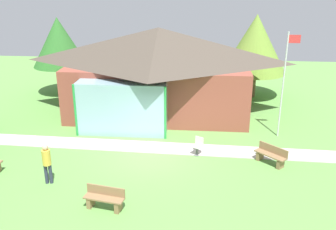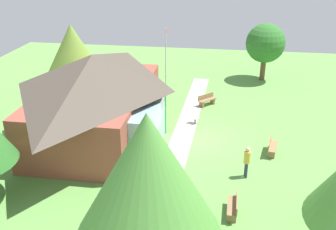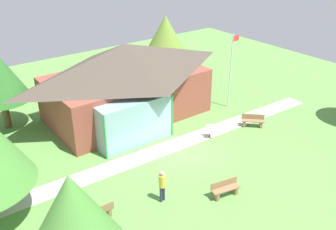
{
  "view_description": "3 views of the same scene",
  "coord_description": "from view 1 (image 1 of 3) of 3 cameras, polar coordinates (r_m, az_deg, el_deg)",
  "views": [
    {
      "loc": [
        2.18,
        -15.93,
        8.05
      ],
      "look_at": [
        0.55,
        2.41,
        1.2
      ],
      "focal_mm": 40.3,
      "sensor_mm": 36.0,
      "label": 1
    },
    {
      "loc": [
        -21.43,
        -1.42,
        11.22
      ],
      "look_at": [
        -0.0,
        1.82,
        1.48
      ],
      "focal_mm": 41.57,
      "sensor_mm": 36.0,
      "label": 2
    },
    {
      "loc": [
        -12.4,
        -14.62,
        11.97
      ],
      "look_at": [
        0.55,
        2.63,
        1.16
      ],
      "focal_mm": 40.1,
      "sensor_mm": 36.0,
      "label": 3
    }
  ],
  "objects": [
    {
      "name": "ground_plane",
      "position": [
        17.98,
        -2.43,
        -6.19
      ],
      "size": [
        44.0,
        44.0,
        0.0
      ],
      "primitive_type": "plane",
      "color": "#609947"
    },
    {
      "name": "pavilion",
      "position": [
        22.79,
        -1.61,
        6.82
      ],
      "size": [
        11.5,
        7.69,
        5.19
      ],
      "color": "brown",
      "rests_on": "ground_plane"
    },
    {
      "name": "footpath",
      "position": [
        18.79,
        -2.07,
        -4.91
      ],
      "size": [
        22.76,
        2.06,
        0.03
      ],
      "primitive_type": "cube",
      "rotation": [
        0.0,
        0.0,
        -0.03
      ],
      "color": "#BCB7B2",
      "rests_on": "ground_plane"
    },
    {
      "name": "flagpole",
      "position": [
        19.99,
        17.16,
        4.96
      ],
      "size": [
        0.64,
        0.08,
        5.49
      ],
      "color": "silver",
      "rests_on": "ground_plane"
    },
    {
      "name": "bench_mid_right",
      "position": [
        17.73,
        15.31,
        -5.91
      ],
      "size": [
        1.39,
        1.36,
        0.84
      ],
      "rotation": [
        0.0,
        0.0,
        2.37
      ],
      "color": "olive",
      "rests_on": "ground_plane"
    },
    {
      "name": "bench_front_center",
      "position": [
        14.25,
        -9.57,
        -12.36
      ],
      "size": [
        1.56,
        0.72,
        0.84
      ],
      "rotation": [
        0.0,
        0.0,
        2.95
      ],
      "color": "olive",
      "rests_on": "ground_plane"
    },
    {
      "name": "patio_chair_lawn_spare",
      "position": [
        17.99,
        4.53,
        -4.75
      ],
      "size": [
        0.6,
        0.6,
        0.86
      ],
      "rotation": [
        0.0,
        0.0,
        2.61
      ],
      "color": "beige",
      "rests_on": "ground_plane"
    },
    {
      "name": "visitor_strolling_lawn",
      "position": [
        16.05,
        -17.87,
        -6.61
      ],
      "size": [
        0.34,
        0.34,
        1.74
      ],
      "rotation": [
        0.0,
        0.0,
        3.3
      ],
      "color": "#2D3347",
      "rests_on": "ground_plane"
    },
    {
      "name": "tree_behind_pavilion_left",
      "position": [
        27.59,
        -16.18,
        10.53
      ],
      "size": [
        3.72,
        3.72,
        5.39
      ],
      "color": "brown",
      "rests_on": "ground_plane"
    },
    {
      "name": "tree_behind_pavilion_right",
      "position": [
        26.49,
        13.07,
        10.43
      ],
      "size": [
        4.34,
        4.34,
        5.66
      ],
      "color": "brown",
      "rests_on": "ground_plane"
    }
  ]
}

